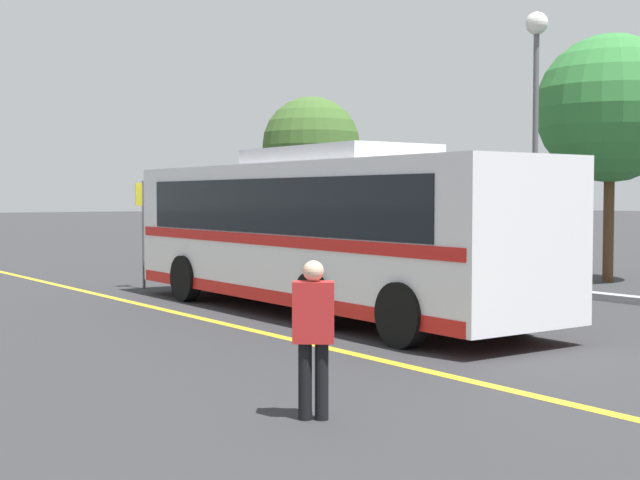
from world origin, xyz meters
TOP-DOWN VIEW (x-y plane):
  - ground_plane at (0.00, 0.00)m, footprint 220.00×220.00m
  - lane_strip_0 at (1.45, -2.20)m, footprint 30.87×0.20m
  - curb_strip at (1.45, 6.40)m, footprint 38.87×0.36m
  - transit_bus at (1.47, 0.00)m, footprint 11.23×2.87m
  - parked_car_0 at (-8.87, 4.95)m, footprint 4.45×2.04m
  - parked_car_1 at (-3.28, 4.72)m, footprint 4.92×2.22m
  - pedestrian_0 at (8.07, -4.87)m, footprint 0.43×0.47m
  - bus_stop_sign at (-4.93, -0.76)m, footprint 0.07×0.40m
  - street_lamp at (0.71, 7.08)m, footprint 0.56×0.56m
  - tree_0 at (-13.66, 10.52)m, footprint 3.90×3.90m
  - tree_1 at (0.72, 10.04)m, footprint 3.92×3.92m

SIDE VIEW (x-z plane):
  - ground_plane at x=0.00m, z-range 0.00..0.00m
  - lane_strip_0 at x=1.45m, z-range 0.00..0.01m
  - curb_strip at x=1.45m, z-range 0.00..0.15m
  - parked_car_1 at x=-3.28m, z-range 0.03..1.27m
  - parked_car_0 at x=-8.87m, z-range 0.01..1.43m
  - pedestrian_0 at x=8.07m, z-range 0.11..1.74m
  - transit_bus at x=1.47m, z-range 0.06..3.26m
  - bus_stop_sign at x=-4.93m, z-range 0.34..3.00m
  - tree_0 at x=-13.66m, z-range 1.16..7.41m
  - tree_1 at x=0.72m, z-range 1.31..7.88m
  - street_lamp at x=0.71m, z-range 1.71..8.49m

